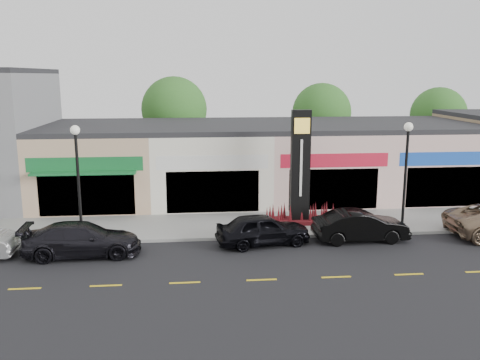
{
  "coord_description": "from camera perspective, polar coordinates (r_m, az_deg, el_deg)",
  "views": [
    {
      "loc": [
        -2.6,
        -21.55,
        7.87
      ],
      "look_at": [
        -0.19,
        4.0,
        2.58
      ],
      "focal_mm": 38.0,
      "sensor_mm": 36.0,
      "label": 1
    }
  ],
  "objects": [
    {
      "name": "ground",
      "position": [
        23.09,
        1.42,
        -8.28
      ],
      "size": [
        120.0,
        120.0,
        0.0
      ],
      "primitive_type": "plane",
      "color": "black",
      "rests_on": "ground"
    },
    {
      "name": "shop_cream",
      "position": [
        33.49,
        -3.44,
        2.23
      ],
      "size": [
        7.0,
        10.01,
        4.8
      ],
      "color": "white",
      "rests_on": "ground"
    },
    {
      "name": "shop_beige",
      "position": [
        33.98,
        -15.32,
        1.97
      ],
      "size": [
        7.0,
        10.85,
        4.8
      ],
      "color": "tan",
      "rests_on": "ground"
    },
    {
      "name": "car_dark_sedan",
      "position": [
        23.71,
        -17.31,
        -6.39
      ],
      "size": [
        2.26,
        5.2,
        1.49
      ],
      "primitive_type": "imported",
      "rotation": [
        0.0,
        0.0,
        1.61
      ],
      "color": "black",
      "rests_on": "ground"
    },
    {
      "name": "tree_rear_mid",
      "position": [
        42.51,
        9.14,
        7.47
      ],
      "size": [
        4.8,
        4.8,
        7.29
      ],
      "color": "#382619",
      "rests_on": "ground"
    },
    {
      "name": "lamp_west_near",
      "position": [
        25.04,
        -17.75,
        0.98
      ],
      "size": [
        0.44,
        0.44,
        5.47
      ],
      "color": "black",
      "rests_on": "sidewalk"
    },
    {
      "name": "tree_rear_east",
      "position": [
        46.05,
        21.36,
        6.82
      ],
      "size": [
        4.6,
        4.6,
        6.94
      ],
      "color": "#382619",
      "rests_on": "ground"
    },
    {
      "name": "lamp_east_near",
      "position": [
        26.65,
        18.14,
        1.58
      ],
      "size": [
        0.44,
        0.44,
        5.47
      ],
      "color": "black",
      "rests_on": "sidewalk"
    },
    {
      "name": "sidewalk",
      "position": [
        27.18,
        0.33,
        -5.02
      ],
      "size": [
        52.0,
        4.3,
        0.15
      ],
      "primitive_type": "cube",
      "color": "gray",
      "rests_on": "ground"
    },
    {
      "name": "car_black_sedan",
      "position": [
        24.08,
        2.59,
        -5.55
      ],
      "size": [
        2.49,
        4.65,
        1.5
      ],
      "primitive_type": "imported",
      "rotation": [
        0.0,
        0.0,
        1.74
      ],
      "color": "black",
      "rests_on": "ground"
    },
    {
      "name": "shop_pink_w",
      "position": [
        34.44,
        8.29,
        2.39
      ],
      "size": [
        7.0,
        10.01,
        4.8
      ],
      "color": "beige",
      "rests_on": "ground"
    },
    {
      "name": "car_black_conv",
      "position": [
        25.29,
        13.38,
        -5.03
      ],
      "size": [
        1.72,
        4.58,
        1.49
      ],
      "primitive_type": "imported",
      "rotation": [
        0.0,
        0.0,
        1.6
      ],
      "color": "black",
      "rests_on": "ground"
    },
    {
      "name": "shop_pink_e",
      "position": [
        36.73,
        18.98,
        2.45
      ],
      "size": [
        7.0,
        10.01,
        4.8
      ],
      "color": "beige",
      "rests_on": "ground"
    },
    {
      "name": "pylon_sign",
      "position": [
        26.94,
        6.73,
        -0.42
      ],
      "size": [
        4.2,
        1.3,
        6.0
      ],
      "color": "#510E1D",
      "rests_on": "sidewalk"
    },
    {
      "name": "tree_rear_west",
      "position": [
        41.16,
        -7.4,
        7.86
      ],
      "size": [
        5.2,
        5.2,
        7.83
      ],
      "color": "#382619",
      "rests_on": "ground"
    },
    {
      "name": "curb",
      "position": [
        25.04,
        0.85,
        -6.49
      ],
      "size": [
        52.0,
        0.2,
        0.15
      ],
      "primitive_type": "cube",
      "color": "gray",
      "rests_on": "ground"
    }
  ]
}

